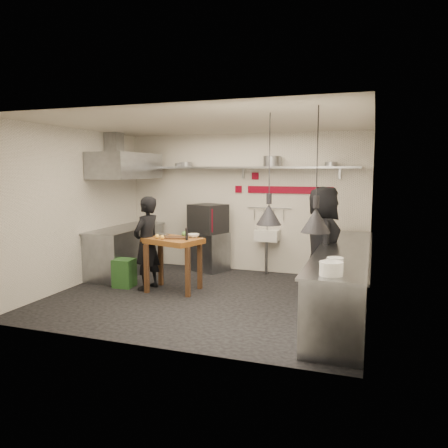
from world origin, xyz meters
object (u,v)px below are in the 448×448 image
(green_bin, at_px, (124,273))
(chef_right, at_px, (323,243))
(chef_left, at_px, (147,243))
(combi_oven, at_px, (208,219))
(oven_stand, at_px, (210,252))
(prep_table, at_px, (174,265))

(green_bin, height_order, chef_right, chef_right)
(chef_left, xyz_separation_m, chef_right, (2.94, 0.46, 0.10))
(combi_oven, bearing_deg, chef_right, -2.61)
(chef_left, bearing_deg, combi_oven, 171.58)
(combi_oven, xyz_separation_m, chef_left, (-0.52, -1.60, -0.28))
(chef_right, bearing_deg, oven_stand, 49.23)
(combi_oven, distance_m, chef_left, 1.71)
(chef_right, bearing_deg, prep_table, 85.42)
(green_bin, height_order, chef_left, chef_left)
(green_bin, height_order, prep_table, prep_table)
(combi_oven, relative_size, prep_table, 0.69)
(oven_stand, bearing_deg, prep_table, -69.36)
(oven_stand, height_order, chef_right, chef_right)
(prep_table, bearing_deg, combi_oven, 105.90)
(oven_stand, xyz_separation_m, prep_table, (-0.06, -1.62, 0.06))
(green_bin, bearing_deg, chef_left, 1.31)
(combi_oven, height_order, chef_left, chef_left)
(chef_left, bearing_deg, chef_right, 108.45)
(combi_oven, distance_m, prep_table, 1.68)
(oven_stand, bearing_deg, green_bin, -98.28)
(combi_oven, bearing_deg, oven_stand, 94.17)
(prep_table, distance_m, chef_right, 2.53)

